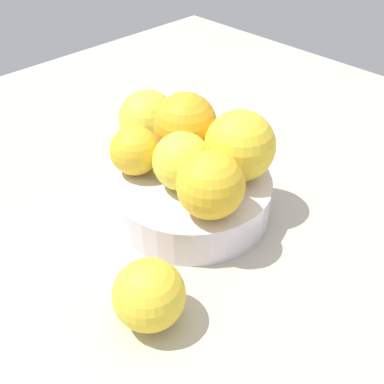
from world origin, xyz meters
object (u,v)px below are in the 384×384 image
Objects in this scene: orange_loose_0 at (148,119)px; orange_loose_1 at (149,295)px; orange_in_bowl_1 at (240,146)px; fruit_bowl at (192,196)px; orange_in_bowl_2 at (211,185)px; orange_in_bowl_3 at (185,124)px; orange_in_bowl_0 at (179,160)px; orange_in_bowl_4 at (135,151)px.

orange_loose_0 reaches higher than orange_loose_1.
orange_loose_1 is (20.81, 24.69, -0.77)cm from orange_loose_0.
fruit_bowl is at bearing -35.56° from orange_in_bowl_1.
orange_loose_1 is (11.69, 3.26, -5.01)cm from orange_in_bowl_2.
orange_in_bowl_3 is 1.14× the size of orange_loose_1.
orange_loose_0 is at bearing -117.43° from orange_in_bowl_0.
orange_in_bowl_2 is 1.24× the size of orange_in_bowl_4.
orange_in_bowl_3 is at bearing -84.13° from orange_in_bowl_1.
orange_in_bowl_3 is at bearing -121.58° from orange_in_bowl_2.
orange_in_bowl_0 is 0.93× the size of orange_in_bowl_2.
orange_in_bowl_1 reaches higher than fruit_bowl.
orange_in_bowl_4 is 0.85× the size of orange_loose_1.
orange_in_bowl_0 is 1.14× the size of orange_in_bowl_4.
orange_loose_1 is at bearing 37.34° from orange_in_bowl_3.
orange_in_bowl_4 is at bearing -85.78° from orange_in_bowl_2.
orange_loose_0 is at bearing -135.78° from orange_in_bowl_4.
fruit_bowl is at bearing 68.17° from orange_loose_0.
fruit_bowl is 2.76× the size of orange_loose_1.
orange_loose_1 is (12.86, 9.36, -4.73)cm from orange_in_bowl_0.
orange_in_bowl_1 is at bearing 131.46° from orange_in_bowl_4.
orange_in_bowl_1 is at bearing 144.44° from fruit_bowl.
fruit_bowl is 8.82cm from orange_in_bowl_1.
orange_in_bowl_4 is (0.86, -11.71, -0.71)cm from orange_in_bowl_2.
orange_loose_0 is (-9.98, -9.72, -3.53)cm from orange_in_bowl_4.
orange_in_bowl_1 is at bearing 84.85° from orange_loose_0.
orange_in_bowl_0 is at bearing -143.93° from orange_loose_1.
fruit_bowl is 17.12cm from orange_loose_0.
orange_in_bowl_2 is at bearing 17.63° from orange_in_bowl_1.
orange_in_bowl_1 reaches higher than orange_in_bowl_3.
orange_in_bowl_2 is at bearing 79.15° from orange_in_bowl_0.
orange_in_bowl_2 is (7.40, 2.35, -0.51)cm from orange_in_bowl_1.
orange_in_bowl_3 reaches higher than orange_in_bowl_2.
orange_in_bowl_4 reaches higher than orange_loose_1.
orange_loose_0 is at bearing -130.13° from orange_loose_1.
orange_loose_0 is (-2.57, -10.77, -4.57)cm from orange_in_bowl_3.
orange_in_bowl_1 is 1.04× the size of orange_in_bowl_3.
orange_in_bowl_2 reaches higher than orange_in_bowl_4.
orange_in_bowl_4 is (3.66, -6.07, 5.55)cm from fruit_bowl.
orange_in_bowl_2 reaches higher than fruit_bowl.
orange_loose_1 is (10.82, 14.97, -4.30)cm from orange_in_bowl_4.
orange_loose_0 is (-7.95, -15.32, -3.97)cm from orange_in_bowl_0.
orange_in_bowl_0 is at bearing -100.85° from orange_in_bowl_2.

